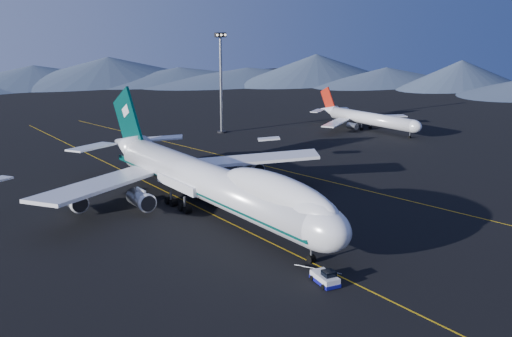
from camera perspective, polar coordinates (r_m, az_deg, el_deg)
ground at (r=100.43m, az=-4.68°, el=-4.45°), size 500.00×500.00×0.00m
taxiway_line_main at (r=100.43m, az=-4.68°, el=-4.44°), size 0.25×220.00×0.01m
taxiway_line_side at (r=125.32m, az=4.54°, el=-0.61°), size 28.08×198.09×0.01m
boeing_747 at (r=98.75m, az=-4.76°, el=-1.25°), size 59.62×72.43×19.37m
pushback_tug at (r=74.58m, az=6.91°, el=-10.91°), size 3.15×4.67×1.88m
second_jet at (r=180.61m, az=11.06°, el=4.95°), size 36.76×41.53×11.82m
service_van at (r=138.73m, az=1.68°, el=1.18°), size 2.39×4.94×1.35m
floodlight_mast at (r=171.51m, az=-3.52°, el=8.54°), size 3.65×2.74×29.57m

